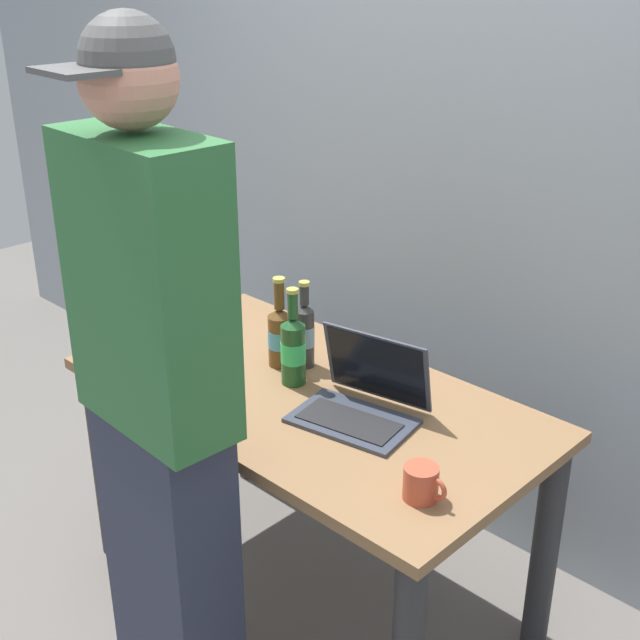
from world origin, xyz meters
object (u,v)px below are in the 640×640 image
(beer_bottle_brown, at_px, (293,348))
(coffee_mug, at_px, (422,483))
(beer_bottle_green, at_px, (280,334))
(laptop, at_px, (362,398))
(person_figure, at_px, (158,406))
(beer_bottle_dark, at_px, (305,333))

(beer_bottle_brown, distance_m, coffee_mug, 0.67)
(beer_bottle_brown, xyz_separation_m, coffee_mug, (0.63, -0.19, -0.07))
(beer_bottle_green, bearing_deg, laptop, -8.07)
(beer_bottle_brown, distance_m, beer_bottle_green, 0.13)
(beer_bottle_green, height_order, person_figure, person_figure)
(beer_bottle_brown, height_order, beer_bottle_dark, beer_bottle_brown)
(laptop, relative_size, coffee_mug, 3.18)
(laptop, xyz_separation_m, person_figure, (-0.16, -0.56, 0.14))
(laptop, distance_m, beer_bottle_green, 0.40)
(laptop, relative_size, beer_bottle_green, 1.28)
(beer_bottle_brown, xyz_separation_m, beer_bottle_green, (-0.12, 0.05, -0.01))
(beer_bottle_brown, relative_size, coffee_mug, 2.60)
(beer_bottle_dark, distance_m, person_figure, 0.69)
(beer_bottle_dark, relative_size, coffee_mug, 2.41)
(beer_bottle_green, bearing_deg, person_figure, -69.55)
(beer_bottle_dark, relative_size, beer_bottle_green, 0.97)
(beer_bottle_dark, xyz_separation_m, person_figure, (0.17, -0.66, 0.08))
(beer_bottle_brown, height_order, coffee_mug, beer_bottle_brown)
(beer_bottle_green, distance_m, person_figure, 0.66)
(person_figure, relative_size, coffee_mug, 15.81)
(coffee_mug, bearing_deg, person_figure, -144.79)
(person_figure, height_order, coffee_mug, person_figure)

